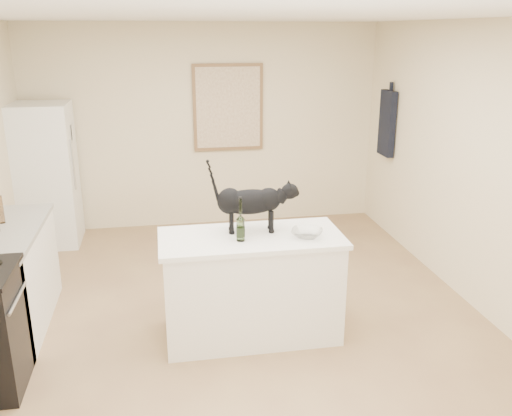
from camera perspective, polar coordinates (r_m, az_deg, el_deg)
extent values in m
plane|color=#A28356|center=(5.03, -2.03, -11.79)|extent=(5.50, 5.50, 0.00)
plane|color=white|center=(4.37, -2.42, 19.33)|extent=(5.50, 5.50, 0.00)
plane|color=beige|center=(7.20, -5.30, 8.35)|extent=(4.50, 0.00, 4.50)
plane|color=beige|center=(2.07, 9.06, -17.69)|extent=(4.50, 0.00, 4.50)
plane|color=beige|center=(5.31, 22.63, 3.57)|extent=(0.00, 5.50, 5.50)
cube|color=white|center=(4.67, -0.50, -8.31)|extent=(1.44, 0.67, 0.86)
cube|color=white|center=(4.48, -0.52, -3.15)|extent=(1.50, 0.70, 0.04)
cube|color=white|center=(5.24, -24.36, -6.94)|extent=(0.60, 1.40, 0.86)
cube|color=gray|center=(5.08, -25.00, -2.32)|extent=(0.62, 1.44, 0.04)
cube|color=white|center=(7.01, -21.00, 3.19)|extent=(0.68, 0.68, 1.70)
cube|color=brown|center=(7.16, -2.91, 10.38)|extent=(0.90, 0.03, 1.10)
cube|color=beige|center=(7.15, -2.89, 10.36)|extent=(0.82, 0.00, 1.02)
cube|color=black|center=(7.04, 13.46, 8.55)|extent=(0.08, 0.34, 0.80)
cylinder|color=#375A24|center=(4.32, -1.62, -1.45)|extent=(0.07, 0.07, 0.32)
imported|color=white|center=(4.46, 5.31, -2.64)|extent=(0.33, 0.33, 0.06)
cube|color=white|center=(6.90, -18.55, 7.46)|extent=(0.03, 0.14, 0.19)
cylinder|color=brown|center=(5.22, -25.02, -0.15)|extent=(0.06, 0.06, 0.24)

